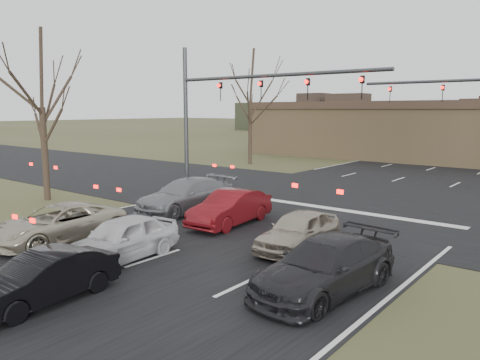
# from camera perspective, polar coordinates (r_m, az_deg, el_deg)

# --- Properties ---
(ground) EXTENTS (360.00, 360.00, 0.00)m
(ground) POSITION_cam_1_polar(r_m,az_deg,el_deg) (13.22, -20.65, -12.17)
(ground) COLOR #404324
(ground) RESTS_ON ground
(road_cross) EXTENTS (200.00, 14.00, 0.02)m
(road_cross) POSITION_cam_1_polar(r_m,az_deg,el_deg) (24.19, 11.43, -2.41)
(road_cross) COLOR black
(road_cross) RESTS_ON ground
(mast_arm_near) EXTENTS (12.12, 0.24, 8.00)m
(mast_arm_near) POSITION_cam_1_polar(r_m,az_deg,el_deg) (24.98, -1.27, 9.77)
(mast_arm_near) COLOR #383A3D
(mast_arm_near) RESTS_ON ground
(tree_left_near) EXTENTS (5.10, 5.10, 8.50)m
(tree_left_near) POSITION_cam_1_polar(r_m,az_deg,el_deg) (25.45, -23.26, 12.43)
(tree_left_near) COLOR black
(tree_left_near) RESTS_ON ground
(tree_left_far) EXTENTS (5.70, 5.70, 9.50)m
(tree_left_far) POSITION_cam_1_polar(r_m,az_deg,el_deg) (39.30, 1.27, 12.66)
(tree_left_far) COLOR black
(tree_left_far) RESTS_ON ground
(car_silver_suv) EXTENTS (2.18, 4.68, 1.30)m
(car_silver_suv) POSITION_cam_1_polar(r_m,az_deg,el_deg) (17.43, -21.27, -4.98)
(car_silver_suv) COLOR #AFA58D
(car_silver_suv) RESTS_ON ground
(car_white_sedan) EXTENTS (1.92, 4.08, 1.35)m
(car_white_sedan) POSITION_cam_1_polar(r_m,az_deg,el_deg) (14.76, -14.29, -6.95)
(car_white_sedan) COLOR silver
(car_white_sedan) RESTS_ON ground
(car_black_hatch) EXTENTS (1.61, 3.78, 1.21)m
(car_black_hatch) POSITION_cam_1_polar(r_m,az_deg,el_deg) (12.22, -22.87, -11.00)
(car_black_hatch) COLOR black
(car_black_hatch) RESTS_ON ground
(car_charcoal_sedan) EXTENTS (2.38, 4.84, 1.35)m
(car_charcoal_sedan) POSITION_cam_1_polar(r_m,az_deg,el_deg) (12.10, 10.35, -10.29)
(car_charcoal_sedan) COLOR black
(car_charcoal_sedan) RESTS_ON ground
(car_grey_ahead) EXTENTS (2.21, 5.14, 1.48)m
(car_grey_ahead) POSITION_cam_1_polar(r_m,az_deg,el_deg) (21.13, -6.58, -1.89)
(car_grey_ahead) COLOR slate
(car_grey_ahead) RESTS_ON ground
(car_red_ahead) EXTENTS (1.79, 4.26, 1.37)m
(car_red_ahead) POSITION_cam_1_polar(r_m,az_deg,el_deg) (18.65, -1.20, -3.41)
(car_red_ahead) COLOR #5B0D11
(car_red_ahead) RESTS_ON ground
(car_silver_ahead) EXTENTS (1.70, 3.86, 1.29)m
(car_silver_ahead) POSITION_cam_1_polar(r_m,az_deg,el_deg) (15.48, 7.16, -6.13)
(car_silver_ahead) COLOR #AA9D89
(car_silver_ahead) RESTS_ON ground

